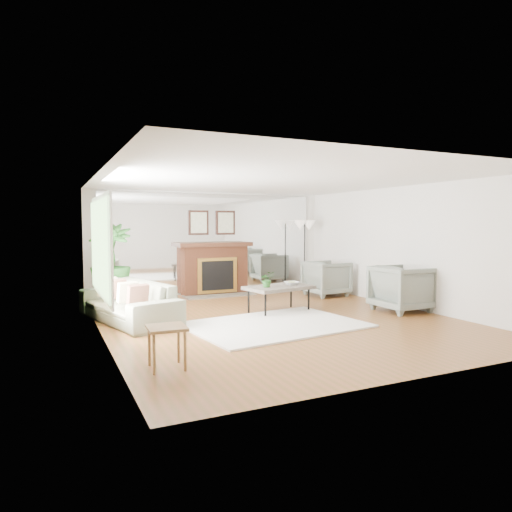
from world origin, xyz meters
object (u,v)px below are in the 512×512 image
fireplace (215,267)px  side_table (167,333)px  armchair_back (327,278)px  floor_lamp (305,231)px  potted_ficus (110,264)px  armchair_front (402,288)px  sofa (128,302)px  coffee_table (279,288)px

fireplace → side_table: bearing=-115.4°
armchair_back → side_table: (-4.83, -3.87, 0.01)m
armchair_back → fireplace: bearing=57.2°
armchair_back → floor_lamp: floor_lamp is taller
potted_ficus → armchair_front: bearing=-27.4°
fireplace → armchair_front: (2.60, -3.63, -0.20)m
sofa → floor_lamp: bearing=97.7°
fireplace → armchair_front: 4.47m
fireplace → floor_lamp: size_ratio=1.13×
coffee_table → potted_ficus: bearing=149.3°
coffee_table → sofa: 2.83m
side_table → potted_ficus: 4.30m
coffee_table → side_table: (-2.84, -2.53, -0.04)m
coffee_table → armchair_back: (2.00, 1.34, -0.05)m
coffee_table → potted_ficus: potted_ficus is taller
sofa → potted_ficus: 1.49m
coffee_table → sofa: bearing=172.5°
armchair_front → side_table: size_ratio=1.97×
coffee_table → potted_ficus: (-2.93, 1.74, 0.45)m
sofa → armchair_front: bearing=60.6°
armchair_back → side_table: 6.19m
sofa → armchair_back: size_ratio=2.59×
fireplace → armchair_back: 2.72m
sofa → side_table: bearing=-15.4°
fireplace → potted_ficus: (-2.57, -0.95, 0.26)m
side_table → floor_lamp: (4.83, 4.90, 1.12)m
armchair_back → armchair_front: armchair_front is taller
potted_ficus → side_table: bearing=-88.8°
potted_ficus → floor_lamp: floor_lamp is taller
sofa → side_table: 2.90m
armchair_back → armchair_front: bearing=-176.8°
coffee_table → floor_lamp: bearing=49.9°
sofa → floor_lamp: size_ratio=1.32×
armchair_back → potted_ficus: bearing=82.4°
fireplace → coffee_table: 2.72m
side_table → potted_ficus: size_ratio=0.30×
armchair_front → side_table: (-5.08, -1.59, -0.03)m
potted_ficus → floor_lamp: size_ratio=0.95×
armchair_front → potted_ficus: size_ratio=0.58×
potted_ficus → coffee_table: bearing=-30.7°
sofa → armchair_front: armchair_front is taller
potted_ficus → floor_lamp: (4.92, 0.62, 0.63)m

